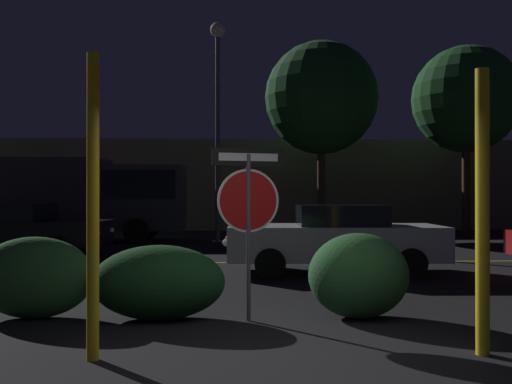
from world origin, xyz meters
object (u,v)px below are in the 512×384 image
Objects in this scene: hedge_bush_2 at (159,282)px; tree_2 at (466,100)px; yellow_pole_left at (93,206)px; passing_car_2 at (335,238)px; delivery_truck at (85,195)px; yellow_pole_right at (482,212)px; passing_car_1 at (16,229)px; tree_0 at (321,98)px; hedge_bush_3 at (358,275)px; stop_sign at (248,199)px; hedge_bush_1 at (34,278)px; street_lamp at (218,90)px.

tree_2 is at bearing 55.25° from hedge_bush_2.
yellow_pole_left is 7.03m from passing_car_2.
yellow_pole_right is at bearing 29.91° from delivery_truck.
passing_car_2 is (3.52, 6.04, -0.78)m from yellow_pole_left.
passing_car_1 is at bearing 129.89° from yellow_pole_right.
tree_0 is 1.02× the size of tree_2.
hedge_bush_3 is at bearing -117.44° from tree_2.
passing_car_2 is (1.94, 4.37, -0.84)m from stop_sign.
tree_2 reaches higher than passing_car_2.
passing_car_1 is at bearing 112.26° from stop_sign.
yellow_pole_left is 0.42× the size of delivery_truck.
hedge_bush_3 is 14.45m from delivery_truck.
tree_0 reaches higher than passing_car_2.
hedge_bush_2 is at bearing 20.22° from delivery_truck.
hedge_bush_1 is at bearing 122.09° from yellow_pole_left.
tree_0 reaches higher than yellow_pole_right.
tree_2 reaches higher than yellow_pole_left.
hedge_bush_3 is 4.31m from passing_car_2.
stop_sign is at bearing -87.01° from street_lamp.
street_lamp reaches higher than passing_car_1.
stop_sign is 10.20m from passing_car_1.
tree_2 is at bearing 50.95° from hedge_bush_1.
yellow_pole_right is at bearing -78.17° from street_lamp.
tree_0 is at bearing 73.57° from yellow_pole_left.
passing_car_2 is at bearing 52.44° from stop_sign.
stop_sign reaches higher than hedge_bush_1.
tree_2 is (6.94, 16.79, 3.99)m from yellow_pole_right.
delivery_truck is at bearing 101.21° from hedge_bush_1.
tree_0 reaches higher than hedge_bush_1.
passing_car_2 is at bearing 69.24° from passing_car_1.
tree_2 is (12.05, 14.85, 4.91)m from hedge_bush_1.
passing_car_2 is 9.66m from street_lamp.
hedge_bush_2 is (1.63, -0.16, -0.05)m from hedge_bush_1.
tree_0 is at bearing 178.03° from tree_2.
hedge_bush_1 is at bearing -129.05° from tree_2.
passing_car_1 is 8.80m from passing_car_2.
hedge_bush_1 is at bearing 159.24° from yellow_pole_right.
delivery_truck is (-4.13, 12.72, 1.13)m from hedge_bush_2.
tree_0 is at bearing -5.30° from passing_car_2.
yellow_pole_right is 0.37× the size of tree_0.
hedge_bush_2 is at bearing 152.86° from yellow_pole_right.
passing_car_2 reaches higher than hedge_bush_1.
delivery_truck is at bearing -171.06° from tree_2.
street_lamp is (-2.97, 14.17, 3.80)m from yellow_pole_right.
delivery_truck is at bearing -164.08° from tree_0.
tree_0 is at bearing 63.75° from stop_sign.
yellow_pole_left is at bearing -179.97° from yellow_pole_right.
yellow_pole_right is 2.19× the size of hedge_bush_3.
street_lamp is (2.14, 12.23, 4.71)m from hedge_bush_1.
tree_0 is at bearing 108.18° from delivery_truck.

